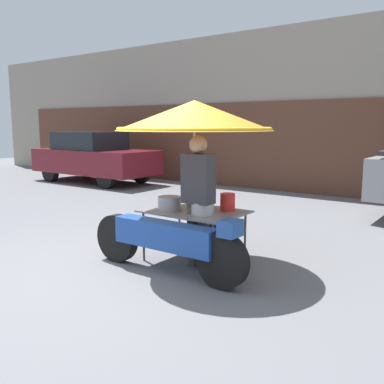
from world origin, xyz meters
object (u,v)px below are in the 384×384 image
vendor_motorcycle_cart (192,136)px  vendor_person (198,194)px  potted_plant (62,155)px  parked_car (94,157)px

vendor_motorcycle_cart → vendor_person: (0.17, -0.10, -0.71)m
vendor_person → potted_plant: (-10.65, 5.97, -0.30)m
potted_plant → vendor_person: bearing=-29.3°
vendor_motorcycle_cart → parked_car: (-7.12, 4.54, -0.84)m
parked_car → potted_plant: size_ratio=3.84×
vendor_motorcycle_cart → vendor_person: 0.74m
vendor_person → potted_plant: size_ratio=1.54×
vendor_person → potted_plant: bearing=150.7°
vendor_person → potted_plant: 12.21m
parked_car → vendor_motorcycle_cart: bearing=-32.6°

